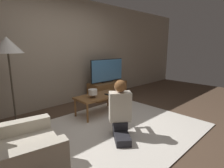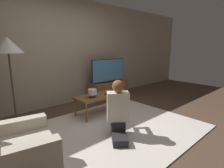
# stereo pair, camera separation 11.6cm
# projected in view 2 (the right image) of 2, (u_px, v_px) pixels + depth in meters

# --- Properties ---
(ground_plane) EXTENTS (10.00, 10.00, 0.00)m
(ground_plane) POSITION_uv_depth(u_px,v_px,m) (116.00, 128.00, 3.11)
(ground_plane) COLOR brown
(wall_back) EXTENTS (10.00, 0.06, 2.60)m
(wall_back) POSITION_uv_depth(u_px,v_px,m) (62.00, 52.00, 4.24)
(wall_back) COLOR tan
(wall_back) RESTS_ON ground_plane
(rug) EXTENTS (2.81, 2.32, 0.02)m
(rug) POSITION_uv_depth(u_px,v_px,m) (116.00, 128.00, 3.11)
(rug) COLOR silver
(rug) RESTS_ON ground_plane
(tv_stand) EXTENTS (1.11, 0.47, 0.45)m
(tv_stand) POSITION_uv_depth(u_px,v_px,m) (109.00, 90.00, 4.96)
(tv_stand) COLOR brown
(tv_stand) RESTS_ON ground_plane
(tv) EXTENTS (1.13, 0.08, 0.64)m
(tv) POSITION_uv_depth(u_px,v_px,m) (109.00, 71.00, 4.85)
(tv) COLOR black
(tv) RESTS_ON tv_stand
(coffee_table) EXTENTS (0.99, 0.50, 0.42)m
(coffee_table) POSITION_uv_depth(u_px,v_px,m) (99.00, 97.00, 3.70)
(coffee_table) COLOR brown
(coffee_table) RESTS_ON ground_plane
(floor_lamp) EXTENTS (0.50, 0.50, 1.59)m
(floor_lamp) POSITION_uv_depth(u_px,v_px,m) (8.00, 49.00, 2.93)
(floor_lamp) COLOR #4C4233
(floor_lamp) RESTS_ON ground_plane
(armchair) EXTENTS (0.97, 0.92, 0.94)m
(armchair) POSITION_uv_depth(u_px,v_px,m) (6.00, 161.00, 1.75)
(armchair) COLOR beige
(armchair) RESTS_ON ground_plane
(person_kneeling) EXTENTS (0.68, 0.79, 0.91)m
(person_kneeling) POSITION_uv_depth(u_px,v_px,m) (118.00, 109.00, 2.75)
(person_kneeling) COLOR #232328
(person_kneeling) RESTS_ON rug
(table_lamp) EXTENTS (0.18, 0.18, 0.17)m
(table_lamp) POSITION_uv_depth(u_px,v_px,m) (92.00, 92.00, 3.51)
(table_lamp) COLOR #4C3823
(table_lamp) RESTS_ON coffee_table
(remote) EXTENTS (0.04, 0.15, 0.02)m
(remote) POSITION_uv_depth(u_px,v_px,m) (107.00, 94.00, 3.72)
(remote) COLOR black
(remote) RESTS_ON coffee_table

